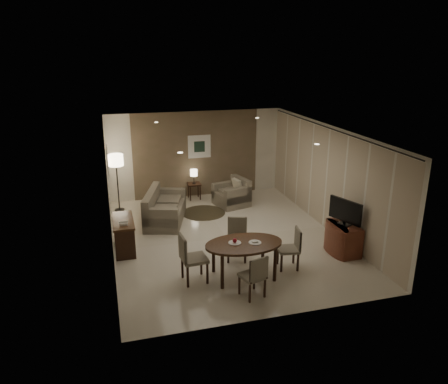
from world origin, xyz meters
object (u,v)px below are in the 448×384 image
object	(u,v)px
side_table	(194,191)
dining_table	(244,260)
armchair	(231,192)
chair_near	(252,275)
chair_far	(237,240)
chair_right	(288,249)
tv_cabinet	(343,238)
console_desk	(124,235)
floor_lamp	(118,183)
chair_left	(194,258)
sofa	(165,206)

from	to	relation	value
side_table	dining_table	bearing A→B (deg)	-90.19
dining_table	armchair	bearing A→B (deg)	76.99
chair_near	chair_far	bearing A→B (deg)	-112.87
chair_right	tv_cabinet	bearing A→B (deg)	112.24
console_desk	side_table	bearing A→B (deg)	53.50
chair_far	armchair	distance (m)	3.56
armchair	floor_lamp	xyz separation A→B (m)	(-3.29, 0.45, 0.43)
armchair	chair_near	bearing A→B (deg)	-27.15
armchair	console_desk	bearing A→B (deg)	-70.65
chair_near	side_table	size ratio (longest dim) A/B	1.74
tv_cabinet	chair_left	world-z (taller)	chair_left
chair_left	chair_right	world-z (taller)	chair_left
tv_cabinet	armchair	size ratio (longest dim) A/B	0.98
console_desk	floor_lamp	distance (m)	2.76
tv_cabinet	sofa	xyz separation A→B (m)	(-3.70, 3.01, 0.08)
chair_near	side_table	world-z (taller)	chair_near
side_table	chair_left	bearing A→B (deg)	-101.64
chair_near	floor_lamp	bearing A→B (deg)	-84.25
armchair	chair_far	bearing A→B (deg)	-29.60
chair_right	chair_far	bearing A→B (deg)	-116.11
armchair	floor_lamp	distance (m)	3.35
chair_near	floor_lamp	size ratio (longest dim) A/B	0.52
chair_near	armchair	distance (m)	5.10
dining_table	chair_far	world-z (taller)	chair_far
armchair	sofa	bearing A→B (deg)	-85.41
side_table	floor_lamp	distance (m)	2.44
tv_cabinet	dining_table	world-z (taller)	dining_table
side_table	floor_lamp	world-z (taller)	floor_lamp
chair_near	side_table	bearing A→B (deg)	-107.51
tv_cabinet	chair_left	xyz separation A→B (m)	(-3.59, -0.37, 0.16)
dining_table	chair_near	xyz separation A→B (m)	(-0.08, -0.76, 0.06)
console_desk	chair_far	xyz separation A→B (m)	(2.41, -1.18, 0.09)
chair_right	console_desk	bearing A→B (deg)	-109.59
side_table	chair_right	bearing A→B (deg)	-78.50
tv_cabinet	armchair	xyz separation A→B (m)	(-1.60, 3.77, 0.06)
dining_table	chair_right	world-z (taller)	chair_right
chair_right	chair_near	bearing A→B (deg)	-42.67
tv_cabinet	side_table	xyz separation A→B (m)	(-2.56, 4.65, -0.10)
chair_left	side_table	world-z (taller)	chair_left
chair_far	chair_right	bearing A→B (deg)	-17.21
chair_near	sofa	bearing A→B (deg)	-92.64
tv_cabinet	chair_far	world-z (taller)	chair_far
dining_table	floor_lamp	bearing A→B (deg)	116.31
chair_left	sofa	world-z (taller)	chair_left
side_table	floor_lamp	size ratio (longest dim) A/B	0.30
dining_table	chair_near	size ratio (longest dim) A/B	1.84
floor_lamp	console_desk	bearing A→B (deg)	-90.05
chair_near	armchair	bearing A→B (deg)	-118.51
chair_left	chair_near	bearing A→B (deg)	-137.19
dining_table	sofa	distance (m)	3.65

